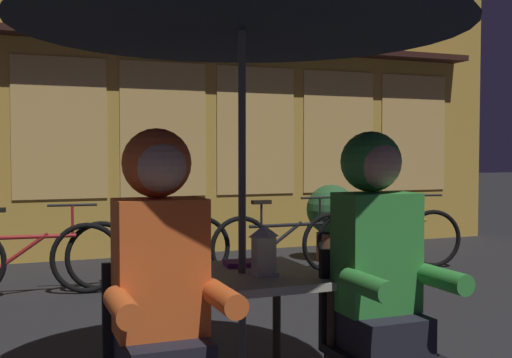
# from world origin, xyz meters

# --- Properties ---
(cafe_table) EXTENTS (0.72, 0.72, 0.74)m
(cafe_table) POSITION_xyz_m (0.00, 0.00, 0.64)
(cafe_table) COLOR #B2AD9E
(cafe_table) RESTS_ON ground_plane
(lantern) EXTENTS (0.11, 0.11, 0.23)m
(lantern) POSITION_xyz_m (0.08, -0.07, 0.86)
(lantern) COLOR white
(lantern) RESTS_ON cafe_table
(chair_right) EXTENTS (0.40, 0.40, 0.87)m
(chair_right) POSITION_xyz_m (0.48, -0.37, 0.49)
(chair_right) COLOR black
(chair_right) RESTS_ON ground_plane
(person_left_hooded) EXTENTS (0.45, 0.56, 1.40)m
(person_left_hooded) POSITION_xyz_m (-0.48, -0.43, 0.85)
(person_left_hooded) COLOR black
(person_left_hooded) RESTS_ON ground_plane
(person_right_hooded) EXTENTS (0.45, 0.56, 1.40)m
(person_right_hooded) POSITION_xyz_m (0.48, -0.43, 0.85)
(person_right_hooded) COLOR black
(person_right_hooded) RESTS_ON ground_plane
(shopfront_building) EXTENTS (10.00, 0.93, 6.20)m
(shopfront_building) POSITION_xyz_m (0.80, 5.39, 3.09)
(shopfront_building) COLOR gold
(shopfront_building) RESTS_ON ground_plane
(bicycle_second) EXTENTS (1.68, 0.22, 0.84)m
(bicycle_second) POSITION_xyz_m (-0.88, 3.25, 0.35)
(bicycle_second) COLOR black
(bicycle_second) RESTS_ON ground_plane
(bicycle_third) EXTENTS (1.68, 0.22, 0.84)m
(bicycle_third) POSITION_xyz_m (0.27, 3.33, 0.35)
(bicycle_third) COLOR black
(bicycle_third) RESTS_ON ground_plane
(bicycle_fourth) EXTENTS (1.68, 0.08, 0.84)m
(bicycle_fourth) POSITION_xyz_m (1.68, 3.25, 0.35)
(bicycle_fourth) COLOR black
(bicycle_fourth) RESTS_ON ground_plane
(bicycle_fifth) EXTENTS (1.65, 0.43, 0.84)m
(bicycle_fifth) POSITION_xyz_m (2.94, 3.22, 0.35)
(bicycle_fifth) COLOR black
(bicycle_fifth) RESTS_ON ground_plane
(book) EXTENTS (0.22, 0.16, 0.02)m
(book) POSITION_xyz_m (0.08, 0.17, 0.75)
(book) COLOR #661E7A
(book) RESTS_ON cafe_table
(potted_plant) EXTENTS (0.60, 0.60, 0.92)m
(potted_plant) POSITION_xyz_m (2.58, 3.94, 0.54)
(potted_plant) COLOR brown
(potted_plant) RESTS_ON ground_plane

